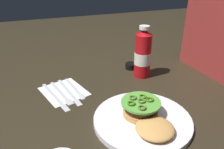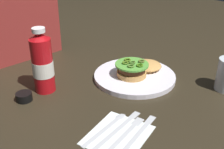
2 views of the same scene
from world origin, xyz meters
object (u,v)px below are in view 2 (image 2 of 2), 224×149
dinner_plate (135,76)px  condiment_cup (24,97)px  burger_sandwich (138,68)px  spoon_utensil (111,123)px  ketchup_bottle (43,64)px  fork_utensil (127,132)px  butter_knife (138,134)px  steak_knife (119,127)px  napkin (118,135)px

dinner_plate → condiment_cup: bearing=159.0°
burger_sandwich → spoon_utensil: (-0.26, -0.14, -0.03)m
dinner_plate → ketchup_bottle: 0.32m
fork_utensil → spoon_utensil: size_ratio=1.06×
burger_sandwich → fork_utensil: bearing=-142.9°
condiment_cup → butter_knife: 0.37m
dinner_plate → steak_knife: size_ratio=1.36×
steak_knife → spoon_utensil: (-0.01, 0.03, 0.00)m
burger_sandwich → butter_knife: burger_sandwich is taller
napkin → steak_knife: size_ratio=0.78×
fork_utensil → butter_knife: bearing=-57.6°
dinner_plate → napkin: dinner_plate is taller
ketchup_bottle → fork_utensil: ketchup_bottle is taller
dinner_plate → butter_knife: bearing=-136.0°
steak_knife → ketchup_bottle: bearing=96.2°
napkin → butter_knife: butter_knife is taller
dinner_plate → spoon_utensil: size_ratio=1.64×
condiment_cup → steak_knife: bearing=-69.1°
burger_sandwich → napkin: 0.33m
ketchup_bottle → condiment_cup: ketchup_bottle is taller
condiment_cup → fork_utensil: (0.11, -0.33, -0.01)m
napkin → butter_knife: 0.05m
dinner_plate → steak_knife: bearing=-145.4°
burger_sandwich → spoon_utensil: size_ratio=1.10×
butter_knife → spoon_utensil: bearing=105.0°
napkin → butter_knife: size_ratio=0.76×
spoon_utensil → dinner_plate: bearing=29.3°
ketchup_bottle → butter_knife: size_ratio=0.99×
condiment_cup → spoon_utensil: (0.11, -0.27, -0.01)m
dinner_plate → steak_knife: (-0.24, -0.16, -0.00)m
napkin → spoon_utensil: 0.05m
napkin → steak_knife: steak_knife is taller
fork_utensil → spoon_utensil: same height
napkin → ketchup_bottle: bearing=92.0°
condiment_cup → fork_utensil: 0.35m
napkin → fork_utensil: bearing=-22.9°
ketchup_bottle → napkin: bearing=-88.0°
condiment_cup → spoon_utensil: bearing=-68.3°
ketchup_bottle → butter_knife: (0.05, -0.36, -0.09)m
ketchup_bottle → butter_knife: 0.37m
burger_sandwich → steak_knife: (-0.25, -0.16, -0.03)m
steak_knife → spoon_utensil: same height
dinner_plate → condiment_cup: (-0.35, 0.14, 0.00)m
butter_knife → steak_knife: 0.05m
steak_knife → spoon_utensil: size_ratio=1.20×
burger_sandwich → napkin: size_ratio=1.18×
butter_knife → ketchup_bottle: bearing=97.7°
butter_knife → burger_sandwich: bearing=42.2°
ketchup_bottle → dinner_plate: bearing=-28.1°
butter_knife → spoon_utensil: same height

